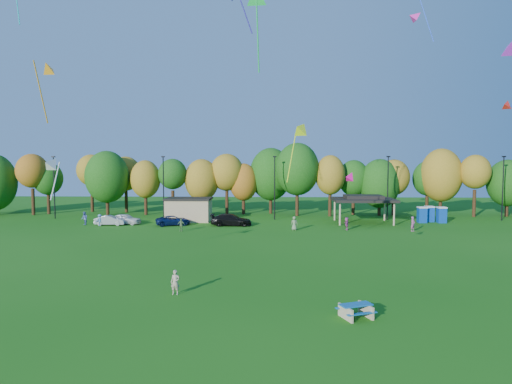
{
  "coord_description": "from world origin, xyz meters",
  "views": [
    {
      "loc": [
        1.6,
        -24.94,
        8.53
      ],
      "look_at": [
        0.52,
        6.0,
        6.35
      ],
      "focal_mm": 32.0,
      "sensor_mm": 36.0,
      "label": 1
    }
  ],
  "objects_px": {
    "car_a": "(125,219)",
    "porta_potties": "(431,214)",
    "kite_flyer": "(175,282)",
    "car_b": "(110,220)",
    "car_d": "(231,220)",
    "car_c": "(173,220)",
    "picnic_table": "(356,310)"
  },
  "relations": [
    {
      "from": "kite_flyer",
      "to": "car_a",
      "type": "relative_size",
      "value": 0.38
    },
    {
      "from": "picnic_table",
      "to": "porta_potties",
      "type": "bearing_deg",
      "value": 44.3
    },
    {
      "from": "porta_potties",
      "to": "car_b",
      "type": "xyz_separation_m",
      "value": [
        -42.89,
        -4.28,
        -0.45
      ]
    },
    {
      "from": "car_a",
      "to": "car_b",
      "type": "height_order",
      "value": "car_a"
    },
    {
      "from": "porta_potties",
      "to": "kite_flyer",
      "type": "bearing_deg",
      "value": -128.94
    },
    {
      "from": "kite_flyer",
      "to": "car_a",
      "type": "bearing_deg",
      "value": 116.25
    },
    {
      "from": "car_a",
      "to": "car_d",
      "type": "xyz_separation_m",
      "value": [
        14.18,
        -0.8,
        0.06
      ]
    },
    {
      "from": "porta_potties",
      "to": "picnic_table",
      "type": "relative_size",
      "value": 1.73
    },
    {
      "from": "kite_flyer",
      "to": "car_b",
      "type": "xyz_separation_m",
      "value": [
        -15.01,
        30.22,
        -0.14
      ]
    },
    {
      "from": "picnic_table",
      "to": "kite_flyer",
      "type": "xyz_separation_m",
      "value": [
        -10.67,
        3.92,
        0.34
      ]
    },
    {
      "from": "picnic_table",
      "to": "car_a",
      "type": "bearing_deg",
      "value": 102.79
    },
    {
      "from": "car_b",
      "to": "car_d",
      "type": "distance_m",
      "value": 15.86
    },
    {
      "from": "picnic_table",
      "to": "car_b",
      "type": "relative_size",
      "value": 0.55
    },
    {
      "from": "picnic_table",
      "to": "car_c",
      "type": "height_order",
      "value": "car_c"
    },
    {
      "from": "porta_potties",
      "to": "picnic_table",
      "type": "xyz_separation_m",
      "value": [
        -17.21,
        -38.42,
        -0.66
      ]
    },
    {
      "from": "car_b",
      "to": "car_c",
      "type": "distance_m",
      "value": 8.26
    },
    {
      "from": "picnic_table",
      "to": "kite_flyer",
      "type": "distance_m",
      "value": 11.38
    },
    {
      "from": "car_c",
      "to": "car_d",
      "type": "relative_size",
      "value": 0.86
    },
    {
      "from": "porta_potties",
      "to": "kite_flyer",
      "type": "distance_m",
      "value": 44.36
    },
    {
      "from": "car_b",
      "to": "car_d",
      "type": "relative_size",
      "value": 0.74
    },
    {
      "from": "car_d",
      "to": "car_c",
      "type": "bearing_deg",
      "value": 89.31
    },
    {
      "from": "car_a",
      "to": "car_b",
      "type": "xyz_separation_m",
      "value": [
        -1.68,
        -0.97,
        -0.06
      ]
    },
    {
      "from": "porta_potties",
      "to": "car_b",
      "type": "height_order",
      "value": "porta_potties"
    },
    {
      "from": "porta_potties",
      "to": "car_a",
      "type": "distance_m",
      "value": 41.34
    },
    {
      "from": "car_c",
      "to": "kite_flyer",
      "type": "bearing_deg",
      "value": 173.22
    },
    {
      "from": "car_a",
      "to": "porta_potties",
      "type": "bearing_deg",
      "value": -76.29
    },
    {
      "from": "porta_potties",
      "to": "kite_flyer",
      "type": "height_order",
      "value": "porta_potties"
    },
    {
      "from": "car_b",
      "to": "picnic_table",
      "type": "bearing_deg",
      "value": -146.65
    },
    {
      "from": "porta_potties",
      "to": "car_c",
      "type": "bearing_deg",
      "value": -173.4
    },
    {
      "from": "picnic_table",
      "to": "car_d",
      "type": "relative_size",
      "value": 0.41
    },
    {
      "from": "porta_potties",
      "to": "kite_flyer",
      "type": "xyz_separation_m",
      "value": [
        -27.88,
        -34.5,
        -0.31
      ]
    },
    {
      "from": "car_b",
      "to": "kite_flyer",
      "type": "bearing_deg",
      "value": -157.18
    }
  ]
}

